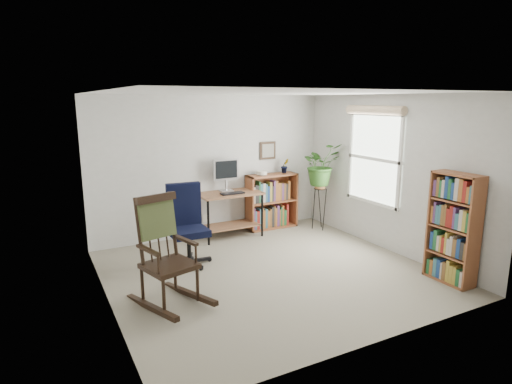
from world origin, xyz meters
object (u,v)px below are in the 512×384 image
rocking_chair (169,251)px  low_bookshelf (272,201)px  desk (230,215)px  office_chair (188,225)px  tall_bookshelf (453,228)px

rocking_chair → low_bookshelf: bearing=23.9°
desk → low_bookshelf: 0.91m
office_chair → rocking_chair: (-0.59, -1.06, 0.06)m
office_chair → rocking_chair: size_ratio=0.91×
low_bookshelf → tall_bookshelf: size_ratio=0.70×
tall_bookshelf → office_chair: bearing=142.8°
office_chair → low_bookshelf: size_ratio=1.17×
low_bookshelf → tall_bookshelf: 3.28m
desk → office_chair: office_chair is taller
tall_bookshelf → desk: bearing=119.8°
desk → office_chair: bearing=-139.0°
office_chair → low_bookshelf: (1.95, 1.04, -0.09)m
rocking_chair → tall_bookshelf: size_ratio=0.90×
rocking_chair → tall_bookshelf: 3.55m
desk → tall_bookshelf: (1.74, -3.04, 0.33)m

